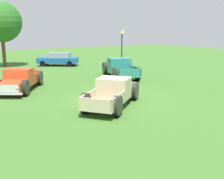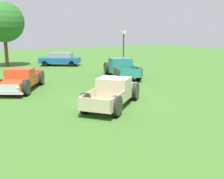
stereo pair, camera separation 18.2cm
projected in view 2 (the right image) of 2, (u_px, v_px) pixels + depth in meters
The scene contains 7 objects.
ground_plane at pixel (113, 101), 15.21m from camera, with size 80.00×80.00×0.00m, color #3D6B28.
pickup_truck_foreground at pixel (114, 92), 14.29m from camera, with size 4.82×4.24×1.46m.
pickup_truck_behind_left at pixel (120, 68), 22.57m from camera, with size 3.37×5.48×1.58m.
pickup_truck_behind_right at pixel (20, 80), 17.41m from camera, with size 4.07×4.91×1.46m.
sedan_distant_b at pixel (60, 59), 29.36m from camera, with size 4.44×3.95×1.42m.
lamp_post_near at pixel (124, 49), 25.54m from camera, with size 0.36×0.36×3.91m.
oak_tree_east at pixel (4, 22), 27.84m from camera, with size 4.14×4.14×6.69m.
Camera 2 is at (-8.02, -12.32, 3.97)m, focal length 43.46 mm.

